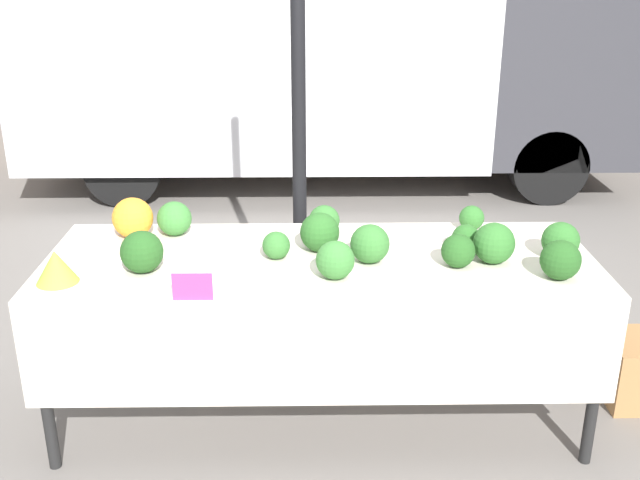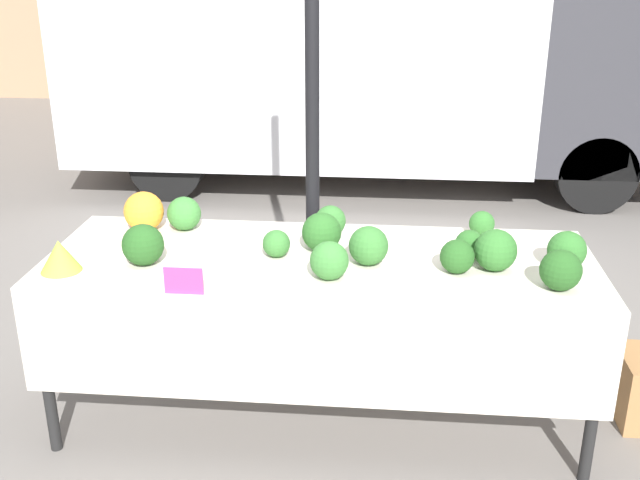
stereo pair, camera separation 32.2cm
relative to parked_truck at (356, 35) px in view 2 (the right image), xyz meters
The scene contains 20 objects.
ground_plane 4.22m from the parked_truck, 89.43° to the right, with size 40.00×40.00×0.00m, color slate.
tent_pole 3.39m from the parked_truck, 90.92° to the right, with size 0.07×0.07×2.64m.
parked_truck is the anchor object (origin of this frame).
market_table 4.12m from the parked_truck, 89.44° to the right, with size 2.38×0.86×0.80m.
orange_cauliflower 3.86m from the parked_truck, 102.38° to the right, with size 0.19×0.19×0.19m.
romanesco_head 4.39m from the parked_truck, 103.49° to the right, with size 0.17×0.17×0.14m.
broccoli_head_0 3.95m from the parked_truck, 89.42° to the right, with size 0.17×0.17×0.17m.
broccoli_head_1 4.39m from the parked_truck, 76.67° to the right, with size 0.16×0.16×0.16m.
broccoli_head_2 3.76m from the parked_truck, 89.03° to the right, with size 0.15×0.15×0.15m.
broccoli_head_3 3.80m from the parked_truck, 99.68° to the right, with size 0.16×0.16×0.16m.
broccoli_head_4 4.04m from the parked_truck, 92.13° to the right, with size 0.12×0.12×0.12m.
broccoli_head_5 4.23m from the parked_truck, 99.52° to the right, with size 0.18×0.18×0.18m.
broccoli_head_6 4.25m from the parked_truck, 88.67° to the right, with size 0.16×0.16×0.16m.
broccoli_head_7 4.09m from the parked_truck, 86.46° to the right, with size 0.17×0.17×0.17m.
broccoli_head_8 4.17m from the parked_truck, 79.21° to the right, with size 0.18×0.18×0.18m.
broccoli_head_9 4.19m from the parked_truck, 75.05° to the right, with size 0.16×0.16×0.16m.
broccoli_head_10 3.78m from the parked_truck, 78.22° to the right, with size 0.12×0.12×0.12m.
broccoli_head_11 4.03m from the parked_truck, 80.18° to the right, with size 0.12×0.12×0.12m.
broccoli_head_12 4.19m from the parked_truck, 81.47° to the right, with size 0.14×0.14×0.14m.
price_sign 4.47m from the parked_truck, 95.83° to the right, with size 0.15×0.01×0.11m.
Camera 2 is at (0.28, -2.99, 2.05)m, focal length 42.00 mm.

